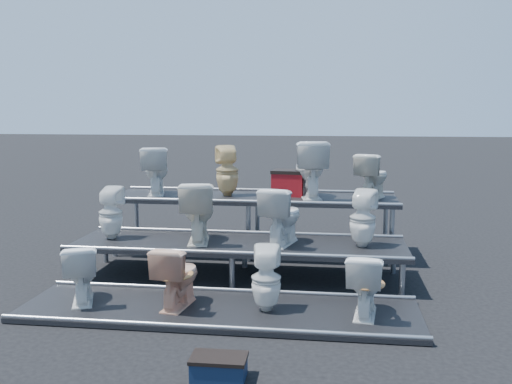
# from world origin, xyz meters

# --- Properties ---
(ground) EXTENTS (80.00, 80.00, 0.00)m
(ground) POSITION_xyz_m (0.00, 0.00, 0.00)
(ground) COLOR black
(ground) RESTS_ON ground
(tier_front) EXTENTS (4.20, 1.20, 0.06)m
(tier_front) POSITION_xyz_m (0.00, -1.30, 0.03)
(tier_front) COLOR black
(tier_front) RESTS_ON ground
(tier_mid) EXTENTS (4.20, 1.20, 0.46)m
(tier_mid) POSITION_xyz_m (0.00, 0.00, 0.23)
(tier_mid) COLOR black
(tier_mid) RESTS_ON ground
(tier_back) EXTENTS (4.20, 1.20, 0.86)m
(tier_back) POSITION_xyz_m (0.00, 1.30, 0.43)
(tier_back) COLOR black
(tier_back) RESTS_ON ground
(toilet_0) EXTENTS (0.57, 0.72, 0.64)m
(toilet_0) POSITION_xyz_m (-1.51, -1.30, 0.38)
(toilet_0) COLOR white
(toilet_0) RESTS_ON tier_front
(toilet_1) EXTENTS (0.46, 0.70, 0.67)m
(toilet_1) POSITION_xyz_m (-0.44, -1.30, 0.39)
(toilet_1) COLOR #E9AE8C
(toilet_1) RESTS_ON tier_front
(toilet_2) EXTENTS (0.32, 0.33, 0.68)m
(toilet_2) POSITION_xyz_m (0.51, -1.30, 0.40)
(toilet_2) COLOR white
(toilet_2) RESTS_ON tier_front
(toilet_3) EXTENTS (0.43, 0.67, 0.65)m
(toilet_3) POSITION_xyz_m (1.52, -1.30, 0.38)
(toilet_3) COLOR white
(toilet_3) RESTS_ON tier_front
(toilet_4) EXTENTS (0.31, 0.32, 0.68)m
(toilet_4) POSITION_xyz_m (-1.69, 0.00, 0.80)
(toilet_4) COLOR white
(toilet_4) RESTS_ON tier_mid
(toilet_5) EXTENTS (0.56, 0.82, 0.78)m
(toilet_5) POSITION_xyz_m (-0.53, 0.00, 0.85)
(toilet_5) COLOR silver
(toilet_5) RESTS_ON tier_mid
(toilet_6) EXTENTS (0.58, 0.79, 0.73)m
(toilet_6) POSITION_xyz_m (0.55, 0.00, 0.82)
(toilet_6) COLOR white
(toilet_6) RESTS_ON tier_mid
(toilet_7) EXTENTS (0.40, 0.40, 0.71)m
(toilet_7) POSITION_xyz_m (1.54, 0.00, 0.81)
(toilet_7) COLOR white
(toilet_7) RESTS_ON tier_mid
(toilet_8) EXTENTS (0.56, 0.78, 0.72)m
(toilet_8) POSITION_xyz_m (-1.49, 1.30, 1.22)
(toilet_8) COLOR white
(toilet_8) RESTS_ON tier_back
(toilet_9) EXTENTS (0.44, 0.44, 0.75)m
(toilet_9) POSITION_xyz_m (-0.39, 1.30, 1.23)
(toilet_9) COLOR #DABF84
(toilet_9) RESTS_ON tier_back
(toilet_10) EXTENTS (0.60, 0.89, 0.83)m
(toilet_10) POSITION_xyz_m (0.83, 1.30, 1.28)
(toilet_10) COLOR white
(toilet_10) RESTS_ON tier_back
(toilet_11) EXTENTS (0.59, 0.73, 0.65)m
(toilet_11) POSITION_xyz_m (1.73, 1.30, 1.19)
(toilet_11) COLOR silver
(toilet_11) RESTS_ON tier_back
(red_crate) EXTENTS (0.50, 0.42, 0.33)m
(red_crate) POSITION_xyz_m (0.52, 1.46, 1.03)
(red_crate) COLOR maroon
(red_crate) RESTS_ON tier_back
(step_stool) EXTENTS (0.43, 0.26, 0.15)m
(step_stool) POSITION_xyz_m (0.30, -2.74, 0.08)
(step_stool) COLOR #0F1C36
(step_stool) RESTS_ON ground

